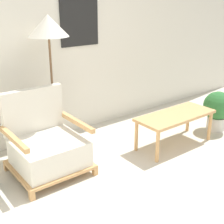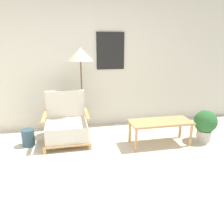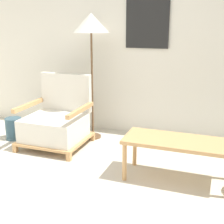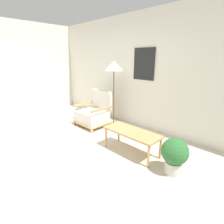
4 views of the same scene
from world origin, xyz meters
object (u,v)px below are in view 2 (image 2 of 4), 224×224
floor_lamp (80,57)px  coffee_table (160,124)px  vase (28,138)px  potted_plant (205,124)px  armchair (67,126)px

floor_lamp → coffee_table: (1.26, -0.82, -1.09)m
coffee_table → vase: 2.28m
vase → coffee_table: bearing=-10.2°
floor_lamp → potted_plant: (2.10, -0.86, -1.14)m
floor_lamp → potted_plant: size_ratio=2.87×
vase → potted_plant: potted_plant is taller
coffee_table → vase: bearing=169.8°
armchair → potted_plant: (2.42, -0.44, 0.02)m
coffee_table → potted_plant: size_ratio=1.87×
potted_plant → coffee_table: bearing=177.4°
coffee_table → armchair: bearing=165.6°
potted_plant → armchair: bearing=169.6°
vase → potted_plant: (3.08, -0.44, 0.18)m
coffee_table → potted_plant: 0.84m
vase → potted_plant: size_ratio=0.51×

